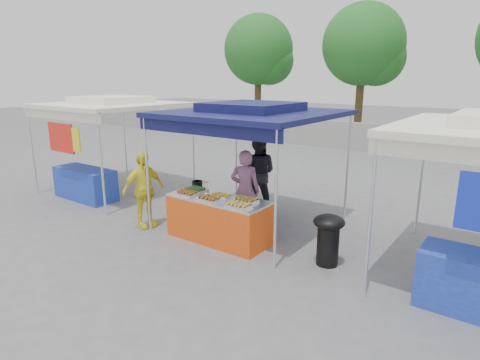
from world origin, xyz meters
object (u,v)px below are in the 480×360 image
Objects in this scene: vendor_table at (219,219)px; cooking_pot at (197,184)px; helper_man at (258,173)px; customer_person at (144,190)px; wok_burner at (328,235)px; vendor_woman at (245,190)px.

vendor_table is 9.35× the size of cooking_pot.
vendor_table is at bearing 77.62° from helper_man.
customer_person is (-1.32, -2.26, -0.10)m from helper_man.
wok_burner is 0.48× the size of helper_man.
helper_man is 2.62m from customer_person.
cooking_pot is at bearing 1.75° from vendor_woman.
vendor_woman is at bearing -47.67° from customer_person.
vendor_table is 1.03m from cooking_pot.
helper_man reaches higher than customer_person.
wok_burner is 0.53× the size of vendor_woman.
helper_man is (-2.51, 1.65, 0.39)m from wok_burner.
customer_person reaches higher than cooking_pot.
wok_burner is at bearing -1.93° from cooking_pot.
vendor_table is 1.10× the size of helper_man.
vendor_woman reaches higher than vendor_table.
vendor_woman is 2.10m from customer_person.
cooking_pot is at bearing -39.97° from customer_person.
customer_person reaches higher than wok_burner.
wok_burner is at bearing 123.20° from helper_man.
helper_man is (0.47, 1.55, -0.00)m from cooking_pot.
helper_man is (-0.37, 1.90, 0.49)m from vendor_table.
vendor_table is at bearing -67.96° from customer_person.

